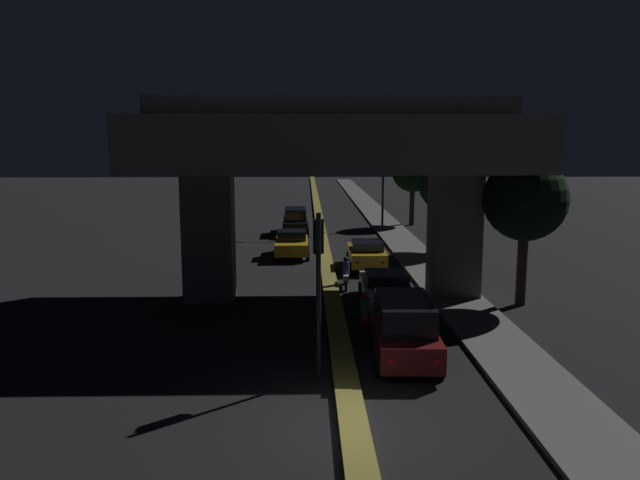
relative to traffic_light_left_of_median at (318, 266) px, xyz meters
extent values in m
plane|color=black|center=(0.75, -3.43, -3.22)|extent=(200.00, 200.00, 0.00)
cube|color=olive|center=(0.75, 31.57, -3.11)|extent=(0.70, 126.00, 0.20)
cube|color=#5B5956|center=(5.95, 24.57, -3.14)|extent=(2.35, 126.00, 0.14)
cube|color=#5B5956|center=(-4.41, 8.83, -0.48)|extent=(2.05, 1.52, 5.47)
cube|color=#5B5956|center=(5.91, 8.83, -0.48)|extent=(2.05, 1.52, 5.47)
cube|color=#5B5956|center=(0.75, 8.83, 3.29)|extent=(15.47, 9.05, 2.08)
cube|color=#333335|center=(0.75, 8.83, 4.78)|extent=(15.47, 0.40, 0.90)
cylinder|color=black|center=(0.00, -0.11, -0.86)|extent=(0.14, 0.14, 4.71)
cube|color=black|center=(0.00, 0.07, 0.82)|extent=(0.30, 0.28, 0.95)
sphere|color=red|center=(0.00, 0.22, 1.11)|extent=(0.18, 0.18, 0.18)
sphere|color=black|center=(0.00, 0.22, 0.82)|extent=(0.18, 0.18, 0.18)
sphere|color=black|center=(0.00, 0.22, 0.52)|extent=(0.18, 0.18, 0.18)
cylinder|color=#2D2D30|center=(5.50, 30.22, 1.26)|extent=(0.18, 0.18, 8.95)
cylinder|color=#2D2D30|center=(4.43, 30.22, 5.59)|extent=(2.14, 0.10, 0.10)
ellipsoid|color=#F2B759|center=(3.36, 30.22, 5.49)|extent=(0.56, 0.32, 0.24)
cube|color=#591414|center=(2.64, 1.19, -2.52)|extent=(1.93, 4.26, 0.77)
cube|color=black|center=(2.64, 1.30, -1.72)|extent=(1.68, 3.08, 0.83)
cylinder|color=black|center=(1.80, 2.61, -2.91)|extent=(0.22, 0.62, 0.61)
cylinder|color=black|center=(3.56, 2.55, -2.91)|extent=(0.22, 0.62, 0.61)
cylinder|color=black|center=(1.71, -0.16, -2.91)|extent=(0.22, 0.62, 0.61)
cylinder|color=black|center=(3.47, -0.22, -2.91)|extent=(0.22, 0.62, 0.61)
cube|color=red|center=(1.94, -0.90, -2.48)|extent=(0.18, 0.04, 0.11)
cube|color=red|center=(3.20, -0.94, -2.48)|extent=(0.18, 0.04, 0.11)
cube|color=silver|center=(2.93, 7.83, -2.62)|extent=(2.01, 4.78, 0.60)
cube|color=black|center=(2.92, 7.71, -2.09)|extent=(1.71, 1.94, 0.46)
cylinder|color=black|center=(2.04, 9.42, -2.93)|extent=(0.22, 0.59, 0.58)
cylinder|color=black|center=(3.89, 9.37, -2.93)|extent=(0.22, 0.59, 0.58)
cylinder|color=black|center=(1.96, 6.29, -2.93)|extent=(0.22, 0.59, 0.58)
cylinder|color=black|center=(3.81, 6.24, -2.93)|extent=(0.22, 0.59, 0.58)
cube|color=red|center=(2.20, 5.47, -2.59)|extent=(0.18, 0.03, 0.11)
cube|color=red|center=(3.52, 5.44, -2.59)|extent=(0.18, 0.03, 0.11)
cube|color=gold|center=(2.84, 15.22, -2.56)|extent=(1.86, 4.18, 0.72)
cube|color=black|center=(2.84, 15.01, -1.98)|extent=(1.61, 2.02, 0.43)
cylinder|color=black|center=(1.98, 16.60, -2.92)|extent=(0.21, 0.60, 0.59)
cylinder|color=black|center=(3.74, 16.58, -2.92)|extent=(0.21, 0.60, 0.59)
cylinder|color=black|center=(1.94, 13.86, -2.92)|extent=(0.21, 0.60, 0.59)
cylinder|color=black|center=(3.70, 13.83, -2.92)|extent=(0.21, 0.60, 0.59)
cube|color=red|center=(2.18, 13.14, -2.52)|extent=(0.18, 0.03, 0.11)
cube|color=red|center=(3.44, 13.12, -2.52)|extent=(0.18, 0.03, 0.11)
cube|color=gold|center=(-1.18, 18.50, -2.57)|extent=(1.88, 3.97, 0.66)
cube|color=black|center=(-1.18, 18.60, -1.97)|extent=(1.64, 1.60, 0.54)
cylinder|color=black|center=(-0.26, 17.20, -2.90)|extent=(0.20, 0.63, 0.63)
cylinder|color=black|center=(-2.07, 17.18, -2.90)|extent=(0.20, 0.63, 0.63)
cylinder|color=black|center=(-0.28, 19.81, -2.90)|extent=(0.20, 0.63, 0.63)
cylinder|color=black|center=(-2.09, 19.80, -2.90)|extent=(0.20, 0.63, 0.63)
cube|color=white|center=(-0.54, 20.49, -2.67)|extent=(0.18, 0.03, 0.11)
cube|color=white|center=(-1.84, 20.48, -2.67)|extent=(0.18, 0.03, 0.11)
cube|color=black|center=(-1.12, 27.51, -2.53)|extent=(1.85, 4.82, 0.72)
cube|color=black|center=(-1.12, 27.51, -1.78)|extent=(1.58, 2.91, 0.79)
cylinder|color=black|center=(-0.25, 25.96, -2.89)|extent=(0.22, 0.66, 0.65)
cylinder|color=black|center=(-1.89, 25.91, -2.89)|extent=(0.22, 0.66, 0.65)
cylinder|color=black|center=(-0.35, 29.11, -2.89)|extent=(0.22, 0.66, 0.65)
cylinder|color=black|center=(-2.00, 29.05, -2.89)|extent=(0.22, 0.66, 0.65)
cube|color=white|center=(-0.61, 29.92, -2.64)|extent=(0.18, 0.04, 0.11)
cube|color=white|center=(-1.79, 29.88, -2.64)|extent=(0.18, 0.04, 0.11)
cylinder|color=black|center=(1.76, 4.79, -2.95)|extent=(0.11, 0.53, 0.53)
cylinder|color=black|center=(1.67, 3.48, -2.95)|extent=(0.13, 0.53, 0.53)
cube|color=maroon|center=(1.71, 4.14, -2.73)|extent=(0.30, 1.02, 0.32)
cylinder|color=#26593F|center=(1.71, 4.14, -2.30)|extent=(0.34, 0.34, 0.55)
sphere|color=#B21919|center=(1.71, 4.14, -1.90)|extent=(0.24, 0.24, 0.24)
cube|color=red|center=(1.67, 3.43, -2.73)|extent=(0.08, 0.04, 0.08)
cylinder|color=black|center=(1.50, 11.48, -2.96)|extent=(0.11, 0.52, 0.52)
cylinder|color=black|center=(1.43, 10.08, -2.96)|extent=(0.13, 0.52, 0.52)
cube|color=silver|center=(1.47, 10.78, -2.74)|extent=(0.29, 1.07, 0.32)
cylinder|color=navy|center=(1.47, 10.78, -2.30)|extent=(0.34, 0.34, 0.55)
sphere|color=black|center=(1.47, 10.78, -1.90)|extent=(0.24, 0.24, 0.24)
cube|color=red|center=(1.43, 10.03, -2.74)|extent=(0.08, 0.03, 0.08)
cylinder|color=black|center=(5.97, 9.78, -2.66)|extent=(0.29, 0.29, 0.82)
cylinder|color=navy|center=(5.97, 9.78, -1.92)|extent=(0.34, 0.34, 0.68)
sphere|color=tan|center=(5.97, 9.78, -1.46)|extent=(0.22, 0.22, 0.22)
cylinder|color=#38281C|center=(8.41, 7.59, -1.67)|extent=(0.42, 0.42, 3.09)
sphere|color=black|center=(8.41, 7.59, 1.13)|extent=(3.36, 3.36, 3.36)
cylinder|color=#38281C|center=(8.14, 19.74, -1.78)|extent=(0.31, 0.31, 2.88)
sphere|color=black|center=(8.14, 19.74, 1.09)|extent=(3.81, 3.81, 3.81)
cylinder|color=#38281C|center=(8.02, 31.76, -1.69)|extent=(0.40, 0.40, 3.04)
sphere|color=black|center=(8.02, 31.76, 1.06)|extent=(3.29, 3.29, 3.29)
camera|label=1|loc=(-0.34, -17.00, 3.46)|focal=35.00mm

